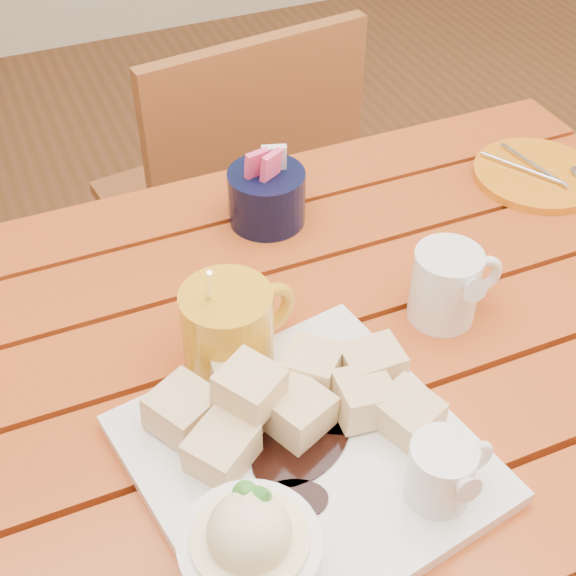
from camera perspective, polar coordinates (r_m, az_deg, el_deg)
name	(u,v)px	position (r m, az deg, el deg)	size (l,w,h in m)	color
table	(277,454)	(0.91, -0.81, -11.70)	(1.20, 0.79, 0.75)	#AC3116
dessert_plate	(297,466)	(0.73, 0.65, -12.56)	(0.34, 0.34, 0.12)	white
coffee_mug_right	(230,330)	(0.81, -4.12, -2.99)	(0.13, 0.09, 0.15)	orange
cream_pitcher	(448,284)	(0.88, 11.29, 0.29)	(0.11, 0.09, 0.09)	white
sugar_caddy	(267,195)	(1.01, -1.52, 6.60)	(0.10, 0.10, 0.11)	black
orange_saucer	(538,174)	(1.16, 17.37, 7.72)	(0.17, 0.17, 0.02)	orange
chair_far	(234,204)	(1.54, -3.84, 6.02)	(0.44, 0.44, 0.84)	brown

